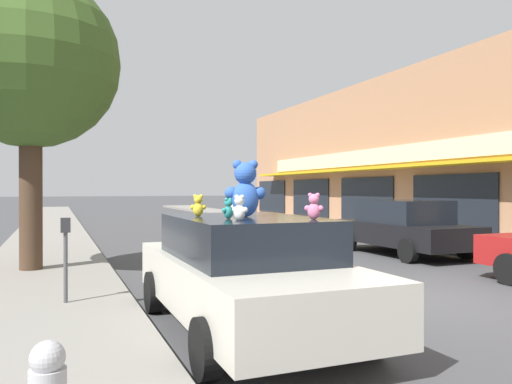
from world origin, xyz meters
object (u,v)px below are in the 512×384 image
object	(u,v)px
teddy_bear_teal	(228,209)
teddy_bear_white	(239,208)
teddy_bear_yellow	(198,206)
teddy_bear_pink	(314,207)
street_tree	(30,62)
parked_car_far_center	(403,227)
parking_meter	(66,248)
plush_art_car	(245,271)
teddy_bear_giant	(245,189)
teddy_bear_cream	(235,205)

from	to	relation	value
teddy_bear_teal	teddy_bear_white	bearing A→B (deg)	64.02
teddy_bear_white	teddy_bear_yellow	world-z (taller)	teddy_bear_white
teddy_bear_pink	teddy_bear_yellow	distance (m)	1.63
teddy_bear_pink	street_tree	size ratio (longest dim) A/B	0.05
parked_car_far_center	parking_meter	bearing A→B (deg)	-158.28
plush_art_car	parking_meter	distance (m)	2.86
plush_art_car	parking_meter	xyz separation A→B (m)	(-2.17, 1.86, 0.19)
street_tree	plush_art_car	bearing A→B (deg)	-62.89
teddy_bear_teal	parking_meter	world-z (taller)	teddy_bear_teal
teddy_bear_teal	street_tree	distance (m)	6.93
parking_meter	parked_car_far_center	bearing A→B (deg)	21.72
teddy_bear_giant	teddy_bear_teal	size ratio (longest dim) A/B	2.90
teddy_bear_giant	teddy_bear_cream	world-z (taller)	teddy_bear_giant
parked_car_far_center	parking_meter	xyz separation A→B (m)	(-9.05, -3.60, 0.18)
plush_art_car	teddy_bear_pink	world-z (taller)	teddy_bear_pink
parked_car_far_center	teddy_bear_giant	bearing A→B (deg)	-141.61
teddy_bear_cream	teddy_bear_white	bearing A→B (deg)	133.47
teddy_bear_giant	teddy_bear_teal	bearing A→B (deg)	63.42
plush_art_car	teddy_bear_teal	xyz separation A→B (m)	(-0.34, -0.32, 0.84)
street_tree	parking_meter	bearing A→B (deg)	-80.11
teddy_bear_pink	teddy_bear_yellow	bearing A→B (deg)	-12.16
parking_meter	teddy_bear_giant	bearing A→B (deg)	-39.97
parked_car_far_center	street_tree	distance (m)	10.38
teddy_bear_giant	parked_car_far_center	bearing A→B (deg)	-123.16
teddy_bear_white	teddy_bear_teal	xyz separation A→B (m)	(-0.01, 0.37, -0.02)
street_tree	parking_meter	xyz separation A→B (m)	(0.63, -3.59, -3.58)
teddy_bear_giant	parked_car_far_center	xyz separation A→B (m)	(6.86, 5.44, -1.06)
teddy_bear_yellow	teddy_bear_cream	bearing A→B (deg)	-133.86
teddy_bear_giant	teddy_bear_teal	distance (m)	0.56
teddy_bear_giant	teddy_bear_pink	world-z (taller)	teddy_bear_giant
teddy_bear_teal	teddy_bear_cream	world-z (taller)	teddy_bear_cream
plush_art_car	teddy_bear_yellow	world-z (taller)	teddy_bear_yellow
teddy_bear_white	teddy_bear_cream	size ratio (longest dim) A/B	1.08
teddy_bear_cream	teddy_bear_yellow	bearing A→B (deg)	89.97
street_tree	teddy_bear_giant	bearing A→B (deg)	-62.60
teddy_bear_teal	plush_art_car	bearing A→B (deg)	-163.52
parked_car_far_center	parking_meter	size ratio (longest dim) A/B	3.49
teddy_bear_white	parking_meter	distance (m)	3.22
teddy_bear_giant	teddy_bear_cream	bearing A→B (deg)	-79.71
plush_art_car	street_tree	distance (m)	7.20
teddy_bear_giant	street_tree	xyz separation A→B (m)	(-2.81, 5.42, 2.70)
teddy_bear_yellow	parked_car_far_center	bearing A→B (deg)	-128.47
teddy_bear_giant	parked_car_far_center	distance (m)	8.82
plush_art_car	teddy_bear_teal	bearing A→B (deg)	-135.76
teddy_bear_teal	street_tree	world-z (taller)	street_tree
teddy_bear_white	teddy_bear_cream	world-z (taller)	teddy_bear_white
teddy_bear_white	parked_car_far_center	distance (m)	9.52
plush_art_car	teddy_bear_yellow	xyz separation A→B (m)	(-0.53, 0.37, 0.85)
teddy_bear_yellow	teddy_bear_white	bearing A→B (deg)	117.66
teddy_bear_yellow	parked_car_far_center	distance (m)	9.03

